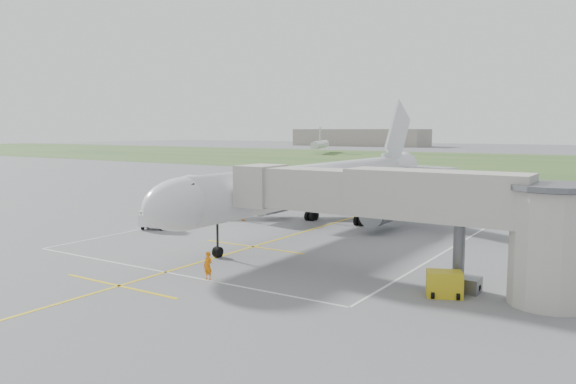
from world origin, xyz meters
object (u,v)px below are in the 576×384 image
Objects in this scene: baggage_cart at (154,220)px; ramp_worker_wing at (244,214)px; airliner at (318,184)px; jet_bridge at (423,210)px; gpu_unit at (444,284)px; ramp_worker_nose at (208,266)px.

baggage_cart reaches higher than ramp_worker_wing.
jet_bridge is at bearing -42.19° from airliner.
gpu_unit is at bearing -34.63° from baggage_cart.
ramp_worker_wing is at bearing 41.87° from baggage_cart.
baggage_cart is at bearing 144.16° from gpu_unit.
ramp_worker_wing is (-26.49, 15.45, 0.04)m from gpu_unit.
airliner is at bearing 103.02° from ramp_worker_nose.
jet_bridge is 7.72× the size of baggage_cart.
ramp_worker_wing is (4.24, 8.82, -0.15)m from baggage_cart.
ramp_worker_nose is 23.68m from ramp_worker_wing.
ramp_worker_nose is (-13.99, -4.67, 0.18)m from gpu_unit.
airliner is at bearing 114.31° from gpu_unit.
gpu_unit is 14.75m from ramp_worker_nose.
airliner is 16.39m from baggage_cart.
ramp_worker_nose is at bearing -56.47° from baggage_cart.
gpu_unit is at bearing 168.81° from ramp_worker_wing.
airliner is at bearing 13.15° from baggage_cart.
baggage_cart is 1.93× the size of ramp_worker_wing.
ramp_worker_nose is 1.18× the size of ramp_worker_wing.
jet_bridge reaches higher than ramp_worker_wing.
airliner is 21.22m from jet_bridge.
gpu_unit is 0.78× the size of baggage_cart.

